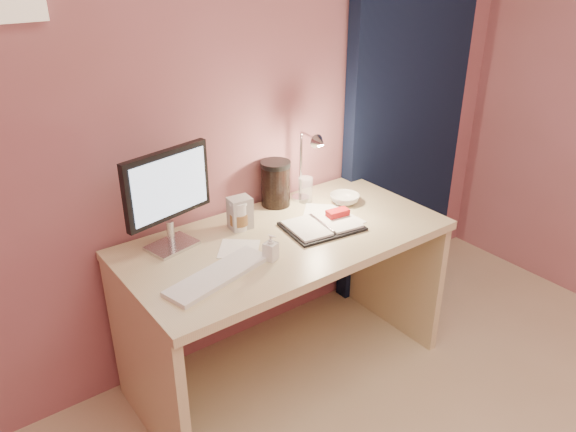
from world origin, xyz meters
TOP-DOWN VIEW (x-y plane):
  - room at (0.95, 1.69)m, footprint 3.50×3.50m
  - desk at (0.00, 1.45)m, footprint 1.40×0.70m
  - monitor at (-0.43, 1.58)m, footprint 0.39×0.18m
  - keyboard at (-0.40, 1.27)m, footprint 0.46×0.23m
  - planner at (0.18, 1.35)m, footprint 0.35×0.28m
  - paper_a at (0.27, 1.47)m, footprint 0.22×0.22m
  - paper_b at (0.29, 1.33)m, footprint 0.15×0.15m
  - paper_c at (-0.22, 1.40)m, footprint 0.22×0.22m
  - coffee_cup at (-0.13, 1.55)m, footprint 0.08×0.08m
  - clear_cup at (0.29, 1.61)m, footprint 0.07×0.07m
  - bowl at (0.42, 1.48)m, footprint 0.19×0.19m
  - lotion_bottle at (-0.16, 1.25)m, footprint 0.06×0.06m
  - dark_jar at (0.15, 1.66)m, footprint 0.14×0.14m
  - product_box at (-0.12, 1.56)m, footprint 0.10×0.08m
  - desk_lamp at (0.29, 1.55)m, footprint 0.09×0.22m

SIDE VIEW (x-z plane):
  - desk at x=0.00m, z-range 0.14..0.87m
  - paper_b at x=0.29m, z-range 0.73..0.73m
  - paper_a at x=0.27m, z-range 0.73..0.73m
  - paper_c at x=-0.22m, z-range 0.73..0.73m
  - keyboard at x=-0.40m, z-range 0.73..0.75m
  - planner at x=0.18m, z-range 0.72..0.77m
  - bowl at x=0.42m, z-range 0.73..0.77m
  - lotion_bottle at x=-0.16m, z-range 0.73..0.84m
  - clear_cup at x=0.29m, z-range 0.73..0.85m
  - coffee_cup at x=-0.13m, z-range 0.73..0.86m
  - product_box at x=-0.12m, z-range 0.73..0.87m
  - dark_jar at x=0.15m, z-range 0.73..0.92m
  - desk_lamp at x=0.29m, z-range 0.78..1.14m
  - monitor at x=-0.43m, z-range 0.77..1.19m
  - room at x=0.95m, z-range -0.61..2.89m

